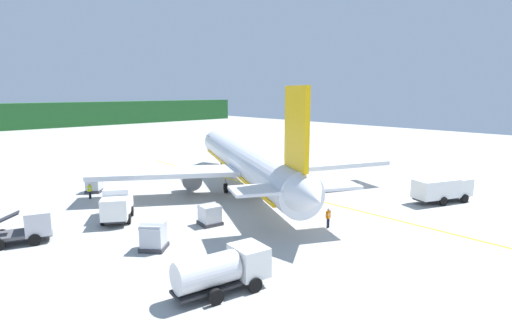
{
  "coord_description": "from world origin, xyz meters",
  "views": [
    {
      "loc": [
        -1.94,
        -15.15,
        11.46
      ],
      "look_at": [
        26.94,
        16.22,
        3.94
      ],
      "focal_mm": 28.61,
      "sensor_mm": 36.0,
      "label": 1
    }
  ],
  "objects_px": {
    "cargo_container_mid": "(153,236)",
    "cargo_container_near": "(94,184)",
    "airliner_foreground": "(246,161)",
    "service_truck_catering": "(118,202)",
    "service_truck_pushback": "(442,189)",
    "service_truck_fuel": "(223,269)",
    "cargo_container_far": "(210,215)",
    "service_truck_baggage": "(27,227)",
    "crew_loader_left": "(328,216)",
    "crew_marshaller": "(90,190)"
  },
  "relations": [
    {
      "from": "airliner_foreground",
      "to": "service_truck_catering",
      "type": "relative_size",
      "value": 6.74
    },
    {
      "from": "cargo_container_far",
      "to": "crew_loader_left",
      "type": "distance_m",
      "value": 10.21
    },
    {
      "from": "service_truck_catering",
      "to": "service_truck_pushback",
      "type": "distance_m",
      "value": 32.51
    },
    {
      "from": "airliner_foreground",
      "to": "service_truck_baggage",
      "type": "height_order",
      "value": "airliner_foreground"
    },
    {
      "from": "crew_loader_left",
      "to": "service_truck_pushback",
      "type": "bearing_deg",
      "value": -10.99
    },
    {
      "from": "service_truck_pushback",
      "to": "service_truck_fuel",
      "type": "bearing_deg",
      "value": 179.61
    },
    {
      "from": "service_truck_fuel",
      "to": "cargo_container_near",
      "type": "distance_m",
      "value": 28.98
    },
    {
      "from": "service_truck_pushback",
      "to": "cargo_container_near",
      "type": "distance_m",
      "value": 38.33
    },
    {
      "from": "airliner_foreground",
      "to": "cargo_container_near",
      "type": "relative_size",
      "value": 16.13
    },
    {
      "from": "service_truck_fuel",
      "to": "service_truck_baggage",
      "type": "xyz_separation_m",
      "value": [
        -6.19,
        16.47,
        -0.2
      ]
    },
    {
      "from": "cargo_container_far",
      "to": "cargo_container_near",
      "type": "bearing_deg",
      "value": 98.98
    },
    {
      "from": "service_truck_pushback",
      "to": "crew_loader_left",
      "type": "bearing_deg",
      "value": 169.01
    },
    {
      "from": "service_truck_pushback",
      "to": "crew_marshaller",
      "type": "bearing_deg",
      "value": 135.41
    },
    {
      "from": "crew_marshaller",
      "to": "service_truck_pushback",
      "type": "bearing_deg",
      "value": -44.59
    },
    {
      "from": "service_truck_fuel",
      "to": "service_truck_catering",
      "type": "bearing_deg",
      "value": 85.3
    },
    {
      "from": "service_truck_baggage",
      "to": "cargo_container_far",
      "type": "height_order",
      "value": "service_truck_baggage"
    },
    {
      "from": "cargo_container_mid",
      "to": "cargo_container_near",
      "type": "bearing_deg",
      "value": 80.15
    },
    {
      "from": "service_truck_fuel",
      "to": "service_truck_catering",
      "type": "xyz_separation_m",
      "value": [
        1.42,
        17.25,
        0.2
      ]
    },
    {
      "from": "service_truck_pushback",
      "to": "cargo_container_near",
      "type": "bearing_deg",
      "value": 130.98
    },
    {
      "from": "service_truck_baggage",
      "to": "service_truck_pushback",
      "type": "distance_m",
      "value": 38.8
    },
    {
      "from": "crew_marshaller",
      "to": "cargo_container_far",
      "type": "bearing_deg",
      "value": -74.32
    },
    {
      "from": "airliner_foreground",
      "to": "cargo_container_far",
      "type": "bearing_deg",
      "value": -145.04
    },
    {
      "from": "service_truck_baggage",
      "to": "cargo_container_far",
      "type": "distance_m",
      "value": 14.19
    },
    {
      "from": "cargo_container_near",
      "to": "service_truck_catering",
      "type": "bearing_deg",
      "value": -101.3
    },
    {
      "from": "cargo_container_near",
      "to": "cargo_container_far",
      "type": "xyz_separation_m",
      "value": [
        2.9,
        -18.37,
        -0.07
      ]
    },
    {
      "from": "service_truck_fuel",
      "to": "cargo_container_near",
      "type": "relative_size",
      "value": 2.46
    },
    {
      "from": "service_truck_catering",
      "to": "service_truck_pushback",
      "type": "bearing_deg",
      "value": -32.46
    },
    {
      "from": "cargo_container_far",
      "to": "crew_marshaller",
      "type": "xyz_separation_m",
      "value": [
        -4.41,
        15.71,
        0.13
      ]
    },
    {
      "from": "airliner_foreground",
      "to": "service_truck_pushback",
      "type": "height_order",
      "value": "airliner_foreground"
    },
    {
      "from": "service_truck_fuel",
      "to": "service_truck_pushback",
      "type": "bearing_deg",
      "value": -0.39
    },
    {
      "from": "crew_marshaller",
      "to": "service_truck_fuel",
      "type": "bearing_deg",
      "value": -94.84
    },
    {
      "from": "airliner_foreground",
      "to": "service_truck_catering",
      "type": "bearing_deg",
      "value": -177.68
    },
    {
      "from": "service_truck_pushback",
      "to": "cargo_container_mid",
      "type": "xyz_separation_m",
      "value": [
        -28.64,
        8.71,
        -0.45
      ]
    },
    {
      "from": "cargo_container_far",
      "to": "service_truck_catering",
      "type": "bearing_deg",
      "value": 127.04
    },
    {
      "from": "cargo_container_near",
      "to": "service_truck_fuel",
      "type": "bearing_deg",
      "value": -97.37
    },
    {
      "from": "service_truck_pushback",
      "to": "cargo_container_mid",
      "type": "relative_size",
      "value": 2.7
    },
    {
      "from": "service_truck_fuel",
      "to": "cargo_container_near",
      "type": "bearing_deg",
      "value": 82.63
    },
    {
      "from": "service_truck_catering",
      "to": "crew_marshaller",
      "type": "height_order",
      "value": "service_truck_catering"
    },
    {
      "from": "service_truck_baggage",
      "to": "service_truck_catering",
      "type": "xyz_separation_m",
      "value": [
        7.61,
        0.78,
        0.39
      ]
    },
    {
      "from": "service_truck_fuel",
      "to": "service_truck_pushback",
      "type": "xyz_separation_m",
      "value": [
        28.85,
        -0.19,
        0.06
      ]
    },
    {
      "from": "cargo_container_mid",
      "to": "cargo_container_far",
      "type": "xyz_separation_m",
      "value": [
        6.42,
        1.84,
        -0.14
      ]
    },
    {
      "from": "service_truck_fuel",
      "to": "service_truck_baggage",
      "type": "distance_m",
      "value": 17.59
    },
    {
      "from": "service_truck_pushback",
      "to": "cargo_container_far",
      "type": "relative_size",
      "value": 3.37
    },
    {
      "from": "service_truck_baggage",
      "to": "cargo_container_near",
      "type": "distance_m",
      "value": 15.77
    },
    {
      "from": "airliner_foreground",
      "to": "cargo_container_far",
      "type": "distance_m",
      "value": 13.39
    },
    {
      "from": "airliner_foreground",
      "to": "cargo_container_mid",
      "type": "bearing_deg",
      "value": -151.39
    },
    {
      "from": "service_truck_baggage",
      "to": "cargo_container_near",
      "type": "height_order",
      "value": "service_truck_baggage"
    },
    {
      "from": "crew_marshaller",
      "to": "crew_loader_left",
      "type": "height_order",
      "value": "crew_loader_left"
    },
    {
      "from": "cargo_container_mid",
      "to": "crew_marshaller",
      "type": "distance_m",
      "value": 17.66
    },
    {
      "from": "service_truck_baggage",
      "to": "cargo_container_far",
      "type": "xyz_separation_m",
      "value": [
        12.81,
        -6.11,
        -0.33
      ]
    }
  ]
}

